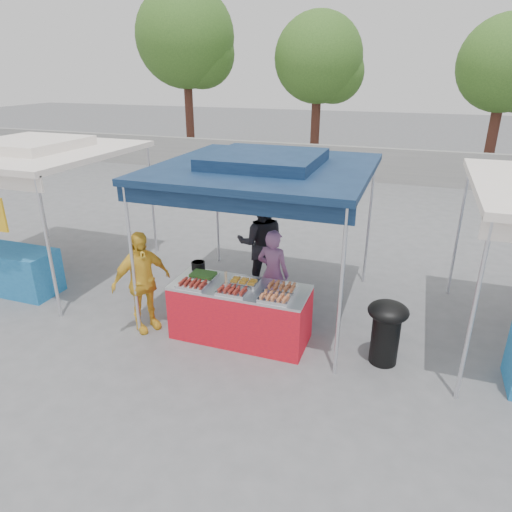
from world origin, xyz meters
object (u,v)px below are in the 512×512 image
(cooking_pot, at_px, (198,266))
(customer_person, at_px, (142,282))
(vendor_woman, at_px, (273,274))
(helper_man, at_px, (261,243))
(wok_burner, at_px, (386,327))
(vendor_table, at_px, (240,312))

(cooking_pot, relative_size, customer_person, 0.13)
(vendor_woman, relative_size, helper_man, 0.83)
(wok_burner, relative_size, customer_person, 0.58)
(cooking_pot, bearing_deg, customer_person, -137.38)
(customer_person, bearing_deg, wok_burner, -52.88)
(cooking_pot, distance_m, helper_man, 1.46)
(vendor_woman, height_order, customer_person, customer_person)
(wok_burner, bearing_deg, cooking_pot, 170.89)
(cooking_pot, distance_m, customer_person, 0.89)
(vendor_table, height_order, cooking_pot, cooking_pot)
(helper_man, height_order, customer_person, helper_man)
(vendor_woman, distance_m, helper_man, 1.03)
(vendor_woman, bearing_deg, vendor_table, 81.48)
(helper_man, bearing_deg, cooking_pot, 49.10)
(cooking_pot, xyz_separation_m, wok_burner, (2.91, -0.27, -0.37))
(wok_burner, bearing_deg, customer_person, -178.53)
(vendor_woman, bearing_deg, customer_person, 40.05)
(customer_person, bearing_deg, cooking_pot, -15.58)
(vendor_table, height_order, vendor_woman, vendor_woman)
(vendor_table, xyz_separation_m, helper_man, (-0.26, 1.69, 0.46))
(wok_burner, distance_m, customer_person, 3.58)
(wok_burner, relative_size, vendor_woman, 0.62)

